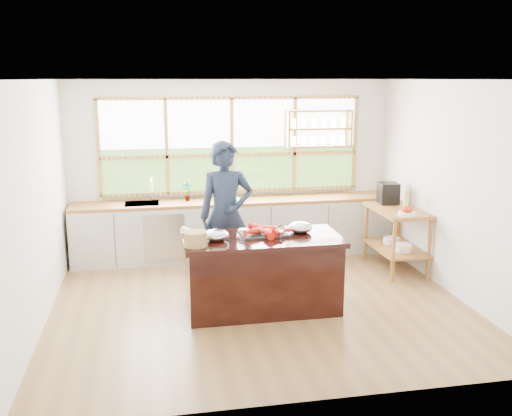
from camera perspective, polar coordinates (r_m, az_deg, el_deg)
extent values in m
plane|color=olive|center=(7.16, 0.30, -9.44)|extent=(5.00, 5.00, 0.00)
cube|color=silver|center=(8.95, -2.43, 4.06)|extent=(5.00, 0.02, 2.70)
cube|color=silver|center=(4.64, 5.61, -4.32)|extent=(5.00, 0.02, 2.70)
cube|color=silver|center=(6.76, -20.99, 0.34)|extent=(0.02, 4.50, 2.70)
cube|color=silver|center=(7.63, 19.08, 1.84)|extent=(0.02, 4.50, 2.70)
cube|color=silver|center=(6.62, 0.32, 12.72)|extent=(5.00, 4.50, 0.02)
cube|color=tan|center=(8.87, -2.43, 6.27)|extent=(4.05, 0.06, 1.50)
cube|color=white|center=(8.86, -2.47, 8.52)|extent=(3.98, 0.01, 0.75)
cube|color=#325E21|center=(8.94, -2.43, 3.89)|extent=(3.98, 0.01, 0.70)
cube|color=tan|center=(9.01, 6.29, 9.66)|extent=(1.00, 0.28, 0.03)
cube|color=tan|center=(9.03, 6.25, 7.92)|extent=(1.00, 0.28, 0.03)
cube|color=tan|center=(9.06, 6.21, 6.18)|extent=(1.00, 0.28, 0.03)
cube|color=tan|center=(8.90, 3.14, 7.90)|extent=(0.03, 0.28, 0.55)
cube|color=tan|center=(9.19, 9.27, 7.91)|extent=(0.03, 0.28, 0.55)
cube|color=beige|center=(8.84, -2.09, -2.18)|extent=(4.90, 0.62, 0.85)
cube|color=#AFB1B5|center=(8.44, -9.18, -3.02)|extent=(0.60, 0.01, 0.72)
cube|color=olive|center=(8.73, -2.11, 0.68)|extent=(4.90, 0.62, 0.05)
cube|color=#AFB1B5|center=(8.65, -11.31, -0.05)|extent=(0.50, 0.42, 0.16)
cube|color=olive|center=(8.15, 16.94, -3.85)|extent=(0.04, 0.04, 0.90)
cube|color=olive|center=(9.02, 14.04, -2.09)|extent=(0.04, 0.04, 0.90)
cube|color=olive|center=(7.93, 13.59, -4.11)|extent=(0.04, 0.04, 0.90)
cube|color=olive|center=(8.82, 10.96, -2.28)|extent=(0.04, 0.04, 0.90)
cube|color=olive|center=(8.51, 13.79, -3.88)|extent=(0.62, 1.10, 0.03)
cube|color=olive|center=(8.37, 13.99, -0.24)|extent=(0.62, 1.10, 0.05)
cylinder|color=white|center=(8.27, 14.52, -3.90)|extent=(0.24, 0.24, 0.11)
cylinder|color=white|center=(8.62, 13.40, -3.22)|extent=(0.24, 0.24, 0.09)
cube|color=black|center=(6.82, 0.62, -6.80)|extent=(1.77, 0.82, 0.84)
cube|color=black|center=(6.68, 0.63, -3.17)|extent=(1.85, 0.90, 0.06)
imported|color=#182236|center=(7.43, -3.01, -0.75)|extent=(0.71, 0.47, 1.94)
imported|color=slate|center=(8.68, -6.92, 1.68)|extent=(0.16, 0.12, 0.30)
cube|color=#4AC445|center=(8.71, -2.94, 0.85)|extent=(0.41, 0.31, 0.01)
cube|color=black|center=(8.65, 13.08, 1.45)|extent=(0.30, 0.32, 0.31)
cylinder|color=#B2C159|center=(8.23, 14.78, 0.75)|extent=(0.09, 0.09, 0.30)
cylinder|color=white|center=(7.98, 14.86, -0.54)|extent=(0.24, 0.24, 0.05)
sphere|color=#BA1E09|center=(8.00, 15.20, -0.17)|extent=(0.07, 0.07, 0.07)
sphere|color=#BA1E09|center=(8.02, 14.83, -0.11)|extent=(0.07, 0.07, 0.07)
sphere|color=#BA1E09|center=(7.98, 14.53, -0.16)|extent=(0.07, 0.07, 0.07)
sphere|color=#BA1E09|center=(7.93, 14.71, -0.25)|extent=(0.07, 0.07, 0.07)
sphere|color=#BA1E09|center=(7.94, 15.13, -0.26)|extent=(0.07, 0.07, 0.07)
cube|color=black|center=(6.78, 0.78, -2.60)|extent=(0.57, 0.43, 0.02)
ellipsoid|color=red|center=(6.70, -0.14, -2.36)|extent=(0.23, 0.15, 0.08)
ellipsoid|color=red|center=(6.80, 1.41, -2.12)|extent=(0.23, 0.14, 0.08)
ellipsoid|color=red|center=(6.71, 2.46, -2.34)|extent=(0.21, 0.21, 0.08)
ellipsoid|color=red|center=(6.87, 0.17, -1.96)|extent=(0.18, 0.23, 0.08)
ellipsoid|color=red|center=(6.64, 1.19, -2.50)|extent=(0.11, 0.22, 0.08)
ellipsoid|color=#AFB1B5|center=(6.54, -4.01, -2.74)|extent=(0.29, 0.29, 0.14)
ellipsoid|color=#AFB1B5|center=(6.88, 4.44, -1.95)|extent=(0.29, 0.29, 0.14)
cylinder|color=white|center=(6.46, 2.50, -3.44)|extent=(0.06, 0.06, 0.01)
cylinder|color=white|center=(6.44, 2.51, -2.87)|extent=(0.01, 0.01, 0.13)
ellipsoid|color=white|center=(6.42, 2.52, -2.02)|extent=(0.08, 0.08, 0.10)
cylinder|color=#9F713E|center=(6.33, -6.09, -3.09)|extent=(0.26, 0.26, 0.17)
cylinder|color=white|center=(6.79, -6.61, -2.40)|extent=(0.22, 0.30, 0.08)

